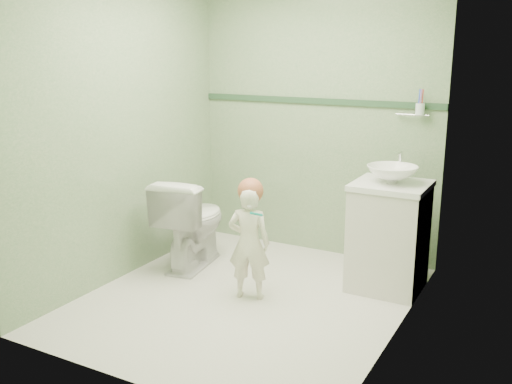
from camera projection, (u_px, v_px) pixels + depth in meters
The scene contains 12 objects.
ground at pixel (246, 299), 4.25m from camera, with size 2.50×2.50×0.00m, color beige.
room_shell at pixel (246, 137), 3.96m from camera, with size 2.50×2.54×2.40m.
trim_stripe at pixel (316, 101), 4.98m from camera, with size 2.20×0.02×0.05m, color #2B4B30.
vanity at pixel (388, 238), 4.36m from camera, with size 0.52×0.50×0.80m, color beige.
counter at pixel (392, 185), 4.26m from camera, with size 0.54×0.52×0.04m, color white.
basin at pixel (392, 174), 4.24m from camera, with size 0.37×0.37×0.13m, color white.
faucet at pixel (400, 159), 4.38m from camera, with size 0.03×0.13×0.18m.
cup_holder at pixel (419, 109), 4.52m from camera, with size 0.26×0.07×0.21m.
toilet at pixel (192, 221), 4.83m from camera, with size 0.43×0.75×0.77m, color white.
toddler at pixel (249, 243), 4.19m from camera, with size 0.31×0.20×0.84m, color beige.
hair_cap at pixel (251, 191), 4.12m from camera, with size 0.19×0.19×0.19m, color #A85C3B.
teal_toothbrush at pixel (256, 213), 3.99m from camera, with size 0.10×0.14×0.08m.
Camera 1 is at (1.94, -3.42, 1.80)m, focal length 40.57 mm.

